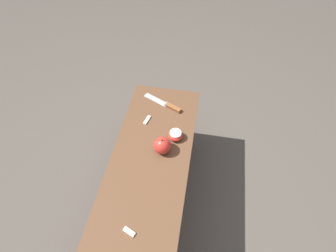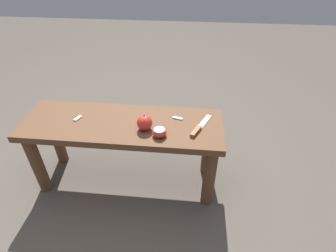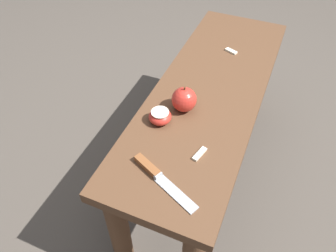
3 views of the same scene
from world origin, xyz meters
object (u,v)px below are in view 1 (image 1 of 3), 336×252
object	(u,v)px
apple_whole	(162,145)
apple_cut	(175,135)
wooden_bench	(147,184)
knife	(168,105)

from	to	relation	value
apple_whole	apple_cut	world-z (taller)	apple_whole
wooden_bench	knife	xyz separation A→B (m)	(-0.44, 0.02, 0.11)
wooden_bench	apple_whole	xyz separation A→B (m)	(-0.15, 0.05, 0.14)
apple_whole	apple_cut	xyz separation A→B (m)	(-0.09, 0.05, -0.02)
apple_whole	wooden_bench	bearing A→B (deg)	-19.22
wooden_bench	apple_cut	xyz separation A→B (m)	(-0.23, 0.10, 0.12)
wooden_bench	apple_cut	bearing A→B (deg)	156.33
knife	apple_whole	size ratio (longest dim) A/B	2.39
knife	wooden_bench	bearing A→B (deg)	111.24
apple_cut	apple_whole	bearing A→B (deg)	-30.36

